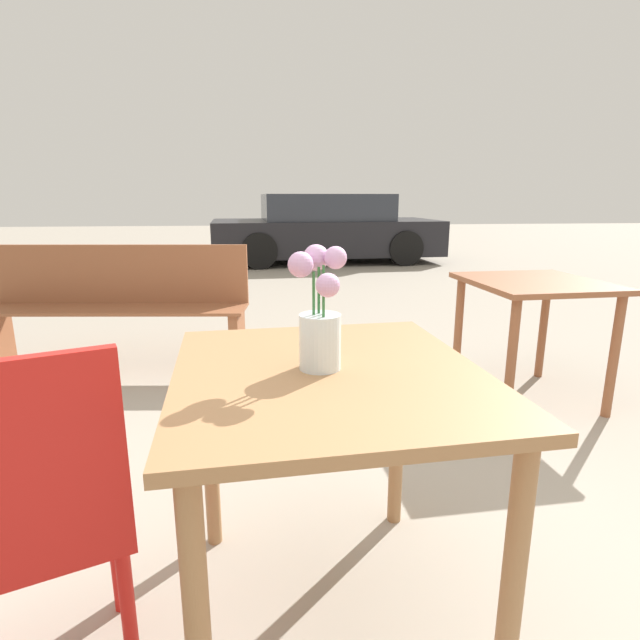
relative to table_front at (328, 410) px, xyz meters
name	(u,v)px	position (x,y,z in m)	size (l,w,h in m)	color
ground_plane	(327,611)	(0.00, 0.00, -0.63)	(40.00, 40.00, 0.00)	#A39989
table_front	(328,410)	(0.00, 0.00, 0.00)	(0.83, 0.92, 0.74)	#9E7047
flower_vase	(319,323)	(-0.02, 0.01, 0.23)	(0.15, 0.17, 0.31)	silver
cafe_chair	(26,517)	(-0.66, -0.22, -0.11)	(0.52, 0.52, 0.89)	red
bench_near	(117,302)	(-1.16, 2.25, -0.16)	(1.78, 0.54, 0.85)	brown
table_back	(534,301)	(1.36, 1.45, -0.04)	(0.75, 0.79, 0.71)	brown
parked_car	(325,229)	(0.93, 8.03, -0.05)	(4.15, 2.09, 1.21)	black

